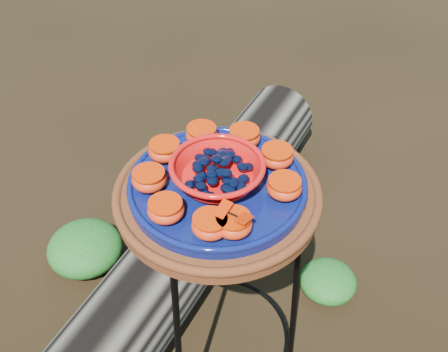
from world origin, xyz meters
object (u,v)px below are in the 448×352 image
red_bowl (217,173)px  terracotta_saucer (218,197)px  cobalt_plate (217,187)px  plant_stand (219,295)px  driftwood_log (199,225)px

red_bowl → terracotta_saucer: bearing=0.0°
terracotta_saucer → cobalt_plate: cobalt_plate is taller
plant_stand → driftwood_log: 0.50m
cobalt_plate → driftwood_log: 0.76m
terracotta_saucer → red_bowl: red_bowl is taller
terracotta_saucer → plant_stand: bearing=0.0°
red_bowl → driftwood_log: bearing=66.8°
plant_stand → terracotta_saucer: (0.00, 0.00, 0.37)m
plant_stand → red_bowl: red_bowl is taller
plant_stand → driftwood_log: plant_stand is taller
red_bowl → cobalt_plate: bearing=0.0°
terracotta_saucer → driftwood_log: 0.73m
cobalt_plate → red_bowl: bearing=0.0°
plant_stand → terracotta_saucer: terracotta_saucer is taller
terracotta_saucer → cobalt_plate: bearing=0.0°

